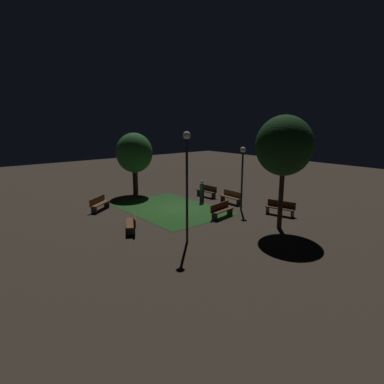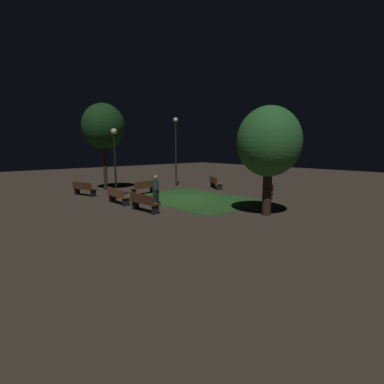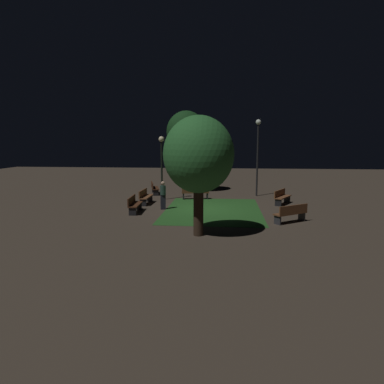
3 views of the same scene
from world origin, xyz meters
The scene contains 13 objects.
ground_plane centered at (0.00, 0.00, 0.00)m, with size 60.00×60.00×0.00m, color #3D3328.
grass_lawn centered at (0.25, 0.57, 0.01)m, with size 7.71×5.32×0.01m, color #23511E.
bench_path_side centered at (-1.31, -3.67, 0.48)m, with size 1.81×0.52×0.88m.
bench_corner centered at (1.31, -3.67, 0.48)m, with size 1.82×0.58×0.88m.
bench_near_trees centered at (2.98, 4.39, 0.48)m, with size 1.45×1.74×0.88m.
bench_lawn_edge centered at (-5.28, -3.93, 0.48)m, with size 1.86×0.93×0.88m.
bench_front_right centered at (-3.29, -0.72, 0.48)m, with size 0.78×1.86×0.88m.
bench_front_left centered at (-2.05, 4.73, 0.48)m, with size 1.81×1.27×0.88m.
tree_left_canopy centered at (5.60, 0.17, 3.30)m, with size 2.85×2.85×4.88m.
tree_back_left centered at (-6.78, -1.71, 4.50)m, with size 2.97×2.97×6.10m.
lamp_post_plaza_west centered at (-5.15, 3.47, 3.54)m, with size 0.36×0.36×5.32m.
lamp_post_path_center centered at (-2.93, -2.90, 2.86)m, with size 0.36×0.36×4.16m.
pedestrian centered at (0.29, -2.25, 0.85)m, with size 0.32×0.33×1.61m.
Camera 3 is at (19.53, 1.25, 3.87)m, focal length 32.57 mm.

